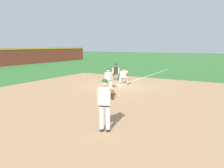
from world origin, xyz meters
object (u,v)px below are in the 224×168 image
object	(u,v)px
baseball	(119,96)
pitcher	(105,102)
baserunner	(108,78)
umpire	(116,71)
first_baseman	(124,75)
first_base_bag	(120,85)

from	to	relation	value
baseball	pitcher	bearing A→B (deg)	-157.32
baserunner	umpire	size ratio (longest dim) A/B	1.00
pitcher	umpire	size ratio (longest dim) A/B	1.27
baseball	first_baseman	world-z (taller)	first_baseman
baseball	baserunner	world-z (taller)	baserunner
first_baseman	umpire	world-z (taller)	umpire
first_base_bag	baserunner	bearing A→B (deg)	178.22
first_base_bag	pitcher	distance (m)	8.97
first_base_bag	first_baseman	size ratio (longest dim) A/B	0.28
first_base_bag	pitcher	bearing A→B (deg)	-155.33
first_baseman	umpire	bearing A→B (deg)	46.20
baseball	first_baseman	xyz separation A→B (m)	(3.76, 1.57, 0.69)
pitcher	umpire	bearing A→B (deg)	27.03
pitcher	first_baseman	size ratio (longest dim) A/B	1.39
first_base_bag	umpire	size ratio (longest dim) A/B	0.26
first_base_bag	pitcher	size ratio (longest dim) A/B	0.20
baseball	first_baseman	bearing A→B (deg)	22.70
baserunner	umpire	world-z (taller)	same
pitcher	first_base_bag	bearing A→B (deg)	24.67
umpire	baserunner	bearing A→B (deg)	-158.65
pitcher	baseball	bearing A→B (deg)	22.68
pitcher	umpire	distance (m)	11.48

